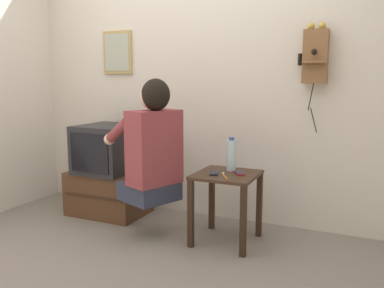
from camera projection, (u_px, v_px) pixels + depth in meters
The scene contains 12 objects.
ground_plane at pixel (129, 267), 2.67m from camera, with size 14.00×14.00×0.00m, color slate.
wall_back at pixel (203, 73), 3.55m from camera, with size 6.80×0.05×2.55m.
side_table at pixel (226, 189), 3.03m from camera, with size 0.45×0.46×0.53m.
person at pixel (152, 145), 3.07m from camera, with size 0.62×0.56×0.94m.
tv_stand at pixel (109, 192), 3.72m from camera, with size 0.67×0.48×0.39m.
television at pixel (108, 148), 3.64m from camera, with size 0.47×0.52×0.42m.
wall_phone_antique at pixel (315, 56), 3.06m from camera, with size 0.22×0.18×0.82m.
framed_picture at pixel (118, 52), 3.84m from camera, with size 0.31×0.03×0.40m.
cell_phone_held at pixel (214, 173), 2.99m from camera, with size 0.10×0.14×0.01m.
cell_phone_spare at pixel (239, 173), 3.00m from camera, with size 0.12×0.14×0.01m.
water_bottle at pixel (231, 155), 3.09m from camera, with size 0.07×0.07×0.26m.
toothbrush at pixel (225, 176), 2.90m from camera, with size 0.09×0.14×0.02m.
Camera 1 is at (1.42, -2.11, 1.22)m, focal length 38.00 mm.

